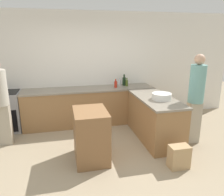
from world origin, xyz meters
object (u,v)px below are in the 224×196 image
object	(u,v)px
mixing_bowl	(162,96)
wine_bottle_dark	(124,81)
hot_sauce_bottle	(116,84)
island_table	(91,135)
olive_oil_bottle	(127,83)
person_at_peninsula	(196,96)
paper_bag	(179,157)
range_oven	(5,112)
vinegar_bottle_clear	(119,83)

from	to	relation	value
mixing_bowl	wine_bottle_dark	xyz separation A→B (m)	(-0.36, 1.41, 0.05)
hot_sauce_bottle	island_table	bearing A→B (deg)	-117.64
olive_oil_bottle	hot_sauce_bottle	distance (m)	0.33
mixing_bowl	person_at_peninsula	xyz separation A→B (m)	(0.62, -0.21, 0.03)
person_at_peninsula	paper_bag	xyz separation A→B (m)	(-0.73, -0.77, -0.79)
mixing_bowl	hot_sauce_bottle	bearing A→B (deg)	117.30
range_oven	olive_oil_bottle	xyz separation A→B (m)	(2.89, 0.02, 0.53)
wine_bottle_dark	range_oven	bearing A→B (deg)	-177.81
island_table	wine_bottle_dark	world-z (taller)	wine_bottle_dark
range_oven	olive_oil_bottle	bearing A→B (deg)	0.41
mixing_bowl	vinegar_bottle_clear	size ratio (longest dim) A/B	1.97
range_oven	wine_bottle_dark	world-z (taller)	wine_bottle_dark
hot_sauce_bottle	mixing_bowl	bearing A→B (deg)	-62.70
mixing_bowl	paper_bag	bearing A→B (deg)	-96.10
range_oven	wine_bottle_dark	xyz separation A→B (m)	(2.85, 0.11, 0.56)
range_oven	paper_bag	distance (m)	3.86
wine_bottle_dark	person_at_peninsula	size ratio (longest dim) A/B	0.16
mixing_bowl	paper_bag	xyz separation A→B (m)	(-0.10, -0.97, -0.77)
island_table	wine_bottle_dark	xyz separation A→B (m)	(1.11, 1.79, 0.56)
wine_bottle_dark	person_at_peninsula	bearing A→B (deg)	-58.68
wine_bottle_dark	olive_oil_bottle	xyz separation A→B (m)	(0.04, -0.09, -0.03)
mixing_bowl	paper_bag	size ratio (longest dim) A/B	0.98
island_table	mixing_bowl	bearing A→B (deg)	14.46
paper_bag	range_oven	bearing A→B (deg)	143.78
olive_oil_bottle	person_at_peninsula	world-z (taller)	person_at_peninsula
hot_sauce_bottle	vinegar_bottle_clear	world-z (taller)	hot_sauce_bottle
hot_sauce_bottle	vinegar_bottle_clear	size ratio (longest dim) A/B	1.08
range_oven	mixing_bowl	bearing A→B (deg)	-22.09
range_oven	person_at_peninsula	xyz separation A→B (m)	(3.84, -1.51, 0.53)
hot_sauce_bottle	person_at_peninsula	distance (m)	1.90
hot_sauce_bottle	paper_bag	xyz separation A→B (m)	(0.53, -2.20, -0.79)
island_table	wine_bottle_dark	size ratio (longest dim) A/B	3.21
island_table	range_oven	bearing A→B (deg)	135.98
island_table	hot_sauce_bottle	size ratio (longest dim) A/B	4.31
mixing_bowl	hot_sauce_bottle	distance (m)	1.38
wine_bottle_dark	vinegar_bottle_clear	bearing A→B (deg)	173.52
mixing_bowl	olive_oil_bottle	xyz separation A→B (m)	(-0.32, 1.32, 0.02)
olive_oil_bottle	vinegar_bottle_clear	xyz separation A→B (m)	(-0.16, 0.10, -0.01)
island_table	wine_bottle_dark	bearing A→B (deg)	58.26
vinegar_bottle_clear	paper_bag	size ratio (longest dim) A/B	0.50
vinegar_bottle_clear	person_at_peninsula	bearing A→B (deg)	-55.94
wine_bottle_dark	vinegar_bottle_clear	distance (m)	0.12
person_at_peninsula	paper_bag	world-z (taller)	person_at_peninsula
island_table	vinegar_bottle_clear	xyz separation A→B (m)	(0.99, 1.81, 0.52)
range_oven	island_table	bearing A→B (deg)	-44.02
wine_bottle_dark	hot_sauce_bottle	xyz separation A→B (m)	(-0.27, -0.19, -0.03)
range_oven	hot_sauce_bottle	xyz separation A→B (m)	(2.58, -0.08, 0.53)
range_oven	hot_sauce_bottle	distance (m)	2.64
olive_oil_bottle	paper_bag	size ratio (longest dim) A/B	0.53
range_oven	paper_bag	xyz separation A→B (m)	(3.11, -2.28, -0.26)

